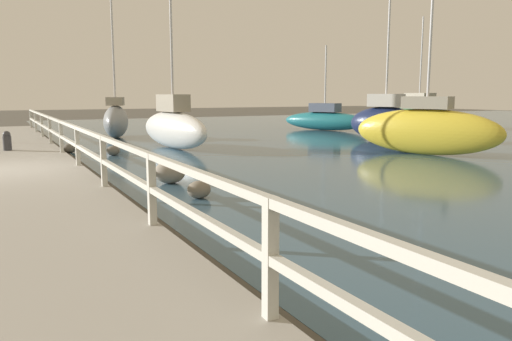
# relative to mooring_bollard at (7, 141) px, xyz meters

# --- Properties ---
(railing) EXTENTS (0.10, 32.50, 0.98)m
(railing) POSITION_rel_mooring_bollard_xyz_m (1.46, -4.57, 0.36)
(railing) COLOR beige
(railing) RESTS_ON dock_walkway
(boulder_mid_strip) EXTENTS (0.45, 0.41, 0.34)m
(boulder_mid_strip) POSITION_rel_mooring_bollard_xyz_m (1.98, 0.93, -0.42)
(boulder_mid_strip) COLOR #666056
(boulder_mid_strip) RESTS_ON ground
(boulder_near_dock) EXTENTS (0.45, 0.40, 0.33)m
(boulder_near_dock) POSITION_rel_mooring_bollard_xyz_m (3.16, -0.54, -0.42)
(boulder_near_dock) COLOR #666056
(boulder_near_dock) RESTS_ON ground
(boulder_far_strip) EXTENTS (0.71, 0.64, 0.53)m
(boulder_far_strip) POSITION_rel_mooring_bollard_xyz_m (3.17, -6.58, -0.32)
(boulder_far_strip) COLOR gray
(boulder_far_strip) RESTS_ON ground
(boulder_water_edge) EXTENTS (0.47, 0.42, 0.35)m
(boulder_water_edge) POSITION_rel_mooring_bollard_xyz_m (3.14, -8.48, -0.42)
(boulder_water_edge) COLOR slate
(boulder_water_edge) RESTS_ON ground
(mooring_bollard) EXTENTS (0.25, 0.25, 0.62)m
(mooring_bollard) POSITION_rel_mooring_bollard_xyz_m (0.00, 0.00, 0.00)
(mooring_bollard) COLOR #333338
(mooring_bollard) RESTS_ON dock_walkway
(sailboat_gray) EXTENTS (2.25, 4.21, 7.64)m
(sailboat_gray) POSITION_rel_mooring_bollard_xyz_m (4.83, 6.55, 0.25)
(sailboat_gray) COLOR gray
(sailboat_gray) RESTS_ON water_surface
(sailboat_yellow) EXTENTS (2.92, 5.03, 7.25)m
(sailboat_yellow) POSITION_rel_mooring_bollard_xyz_m (12.60, -5.30, 0.27)
(sailboat_yellow) COLOR gold
(sailboat_yellow) RESTS_ON water_surface
(sailboat_white) EXTENTS (1.45, 5.33, 6.42)m
(sailboat_white) POSITION_rel_mooring_bollard_xyz_m (5.71, 0.71, 0.22)
(sailboat_white) COLOR white
(sailboat_white) RESTS_ON water_surface
(sailboat_green) EXTENTS (2.55, 5.49, 6.71)m
(sailboat_green) POSITION_rel_mooring_bollard_xyz_m (23.21, 5.37, 0.31)
(sailboat_green) COLOR #236B42
(sailboat_green) RESTS_ON water_surface
(sailboat_teal) EXTENTS (3.24, 5.38, 4.77)m
(sailboat_teal) POSITION_rel_mooring_bollard_xyz_m (16.53, 6.02, 0.02)
(sailboat_teal) COLOR #1E707A
(sailboat_teal) RESTS_ON water_surface
(sailboat_navy) EXTENTS (2.48, 3.60, 5.99)m
(sailboat_navy) POSITION_rel_mooring_bollard_xyz_m (14.88, -0.80, 0.28)
(sailboat_navy) COLOR #192347
(sailboat_navy) RESTS_ON water_surface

